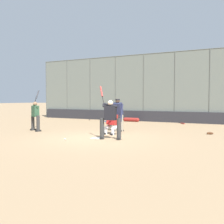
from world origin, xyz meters
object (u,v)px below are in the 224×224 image
at_px(catcher_behind_plate, 111,121).
at_px(batter_on_deck, 35,115).
at_px(spare_bat_near_backstop, 182,123).
at_px(spare_bat_third_base_side, 89,119).
at_px(baseball_loose, 65,139).
at_px(spare_bat_by_padding, 109,121).
at_px(equipment_bag_dugout_side, 131,120).
at_px(umpire_home, 118,114).
at_px(batter_at_plate, 110,118).
at_px(fielding_glove_on_dirt, 210,133).

height_order(catcher_behind_plate, batter_on_deck, batter_on_deck).
height_order(spare_bat_near_backstop, spare_bat_third_base_side, same).
relative_size(catcher_behind_plate, baseball_loose, 15.64).
xyz_separation_m(spare_bat_third_base_side, baseball_loose, (-4.41, 9.06, 0.00)).
relative_size(spare_bat_by_padding, equipment_bag_dugout_side, 0.65).
xyz_separation_m(umpire_home, equipment_bag_dugout_side, (1.58, -5.59, -0.74)).
height_order(catcher_behind_plate, spare_bat_third_base_side, catcher_behind_plate).
xyz_separation_m(batter_at_plate, catcher_behind_plate, (0.63, -1.36, -0.26)).
distance_m(catcher_behind_plate, equipment_bag_dugout_side, 6.99).
bearing_deg(spare_bat_third_base_side, batter_on_deck, 160.35).
height_order(umpire_home, spare_bat_by_padding, umpire_home).
relative_size(umpire_home, batter_on_deck, 0.79).
bearing_deg(batter_on_deck, umpire_home, -131.24).
relative_size(batter_on_deck, spare_bat_third_base_side, 2.58).
bearing_deg(fielding_glove_on_dirt, batter_at_plate, 44.62).
bearing_deg(catcher_behind_plate, batter_at_plate, 124.63).
bearing_deg(spare_bat_near_backstop, baseball_loose, -57.11).
relative_size(fielding_glove_on_dirt, equipment_bag_dugout_side, 0.24).
distance_m(batter_on_deck, spare_bat_third_base_side, 7.47).
bearing_deg(baseball_loose, spare_bat_near_backstop, -107.11).
relative_size(batter_on_deck, equipment_bag_dugout_side, 1.68).
bearing_deg(batter_at_plate, spare_bat_near_backstop, -111.08).
distance_m(batter_at_plate, spare_bat_near_backstop, 8.14).
bearing_deg(baseball_loose, umpire_home, -101.23).
distance_m(fielding_glove_on_dirt, baseball_loose, 6.60).
bearing_deg(batter_on_deck, baseball_loose, 175.56).
distance_m(spare_bat_by_padding, baseball_loose, 8.45).
xyz_separation_m(fielding_glove_on_dirt, baseball_loose, (4.97, 4.34, -0.02)).
bearing_deg(catcher_behind_plate, baseball_loose, 78.29).
bearing_deg(spare_bat_near_backstop, fielding_glove_on_dirt, -14.47).
relative_size(umpire_home, spare_bat_near_backstop, 2.48).
relative_size(spare_bat_by_padding, baseball_loose, 10.96).
bearing_deg(equipment_bag_dugout_side, batter_at_plate, 106.66).
bearing_deg(batter_at_plate, spare_bat_by_padding, -74.73).
bearing_deg(spare_bat_third_base_side, umpire_home, -167.15).
xyz_separation_m(batter_at_plate, equipment_bag_dugout_side, (2.42, -8.10, -0.72)).
height_order(batter_on_deck, spare_bat_near_backstop, batter_on_deck).
bearing_deg(equipment_bag_dugout_side, baseball_loose, 95.60).
bearing_deg(fielding_glove_on_dirt, baseball_loose, 41.18).
bearing_deg(spare_bat_near_backstop, batter_on_deck, -79.24).
distance_m(umpire_home, spare_bat_by_padding, 5.58).
distance_m(batter_at_plate, baseball_loose, 1.99).
bearing_deg(umpire_home, batter_at_plate, 114.84).
bearing_deg(umpire_home, spare_bat_by_padding, -51.91).
bearing_deg(spare_bat_by_padding, batter_on_deck, 56.31).
relative_size(spare_bat_near_backstop, fielding_glove_on_dirt, 2.26).
bearing_deg(umpire_home, equipment_bag_dugout_side, -68.12).
xyz_separation_m(batter_on_deck, equipment_bag_dugout_side, (-2.25, -7.32, -0.67)).
distance_m(umpire_home, spare_bat_third_base_side, 7.62).
height_order(batter_at_plate, umpire_home, batter_at_plate).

